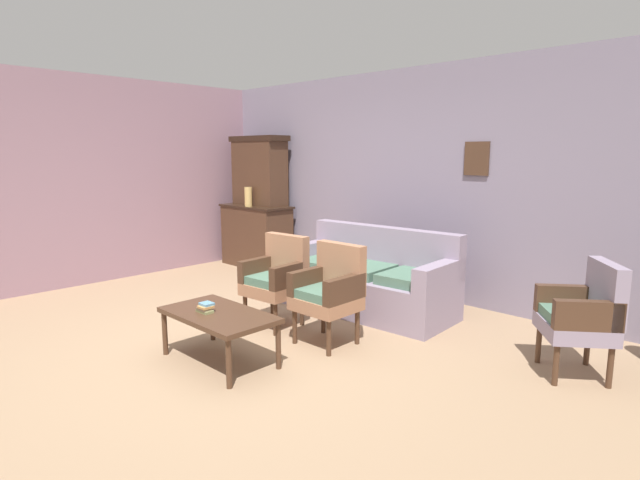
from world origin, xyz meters
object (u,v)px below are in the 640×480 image
object	(u,v)px
side_cabinet	(257,236)
floral_couch	(369,281)
vase_on_cabinet	(248,197)
coffee_table	(219,318)
armchair_near_cabinet	(277,276)
armchair_by_doorway	(330,289)
book_stack_on_table	(205,308)
wingback_chair_by_fireplace	(583,313)

from	to	relation	value
side_cabinet	floral_couch	world-z (taller)	side_cabinet
vase_on_cabinet	coffee_table	world-z (taller)	vase_on_cabinet
armchair_near_cabinet	armchair_by_doorway	xyz separation A→B (m)	(0.71, 0.01, 0.00)
armchair_near_cabinet	armchair_by_doorway	world-z (taller)	same
coffee_table	book_stack_on_table	world-z (taller)	book_stack_on_table
armchair_near_cabinet	wingback_chair_by_fireplace	distance (m)	2.72
coffee_table	floral_couch	bearing A→B (deg)	89.46
coffee_table	side_cabinet	bearing A→B (deg)	136.29
armchair_by_doorway	vase_on_cabinet	bearing A→B (deg)	154.70
wingback_chair_by_fireplace	coffee_table	size ratio (longest dim) A/B	0.90
coffee_table	book_stack_on_table	xyz separation A→B (m)	(-0.09, -0.07, 0.08)
side_cabinet	floral_couch	distance (m)	2.72
side_cabinet	armchair_near_cabinet	size ratio (longest dim) A/B	1.28
armchair_near_cabinet	book_stack_on_table	world-z (taller)	armchair_near_cabinet
side_cabinet	armchair_by_doorway	xyz separation A→B (m)	(2.99, -1.57, 0.03)
book_stack_on_table	vase_on_cabinet	bearing A→B (deg)	136.02
side_cabinet	coffee_table	world-z (taller)	side_cabinet
floral_couch	armchair_by_doorway	world-z (taller)	same
floral_couch	side_cabinet	bearing A→B (deg)	167.84
side_cabinet	wingback_chair_by_fireplace	distance (m)	4.92
armchair_near_cabinet	coffee_table	size ratio (longest dim) A/B	0.90
side_cabinet	book_stack_on_table	bearing A→B (deg)	-45.43
floral_couch	coffee_table	xyz separation A→B (m)	(-0.02, -1.95, 0.05)
vase_on_cabinet	floral_couch	size ratio (longest dim) A/B	0.15
armchair_by_doorway	coffee_table	world-z (taller)	armchair_by_doorway
vase_on_cabinet	floral_couch	bearing A→B (deg)	-8.50
wingback_chair_by_fireplace	book_stack_on_table	world-z (taller)	wingback_chair_by_fireplace
wingback_chair_by_fireplace	coffee_table	xyz separation A→B (m)	(-2.22, -1.79, -0.12)
book_stack_on_table	armchair_near_cabinet	bearing A→B (deg)	105.04
side_cabinet	coffee_table	xyz separation A→B (m)	(2.64, -2.52, -0.09)
floral_couch	book_stack_on_table	xyz separation A→B (m)	(-0.10, -2.02, 0.13)
wingback_chair_by_fireplace	coffee_table	bearing A→B (deg)	-141.18
wingback_chair_by_fireplace	coffee_table	distance (m)	2.86
armchair_near_cabinet	book_stack_on_table	xyz separation A→B (m)	(0.27, -1.01, -0.04)
floral_couch	armchair_near_cabinet	distance (m)	1.09
vase_on_cabinet	wingback_chair_by_fireplace	bearing A→B (deg)	-6.52
floral_couch	armchair_near_cabinet	world-z (taller)	same
book_stack_on_table	coffee_table	bearing A→B (deg)	39.10
vase_on_cabinet	armchair_near_cabinet	bearing A→B (deg)	-32.13
vase_on_cabinet	book_stack_on_table	bearing A→B (deg)	-43.98
floral_couch	coffee_table	distance (m)	1.95
armchair_near_cabinet	side_cabinet	bearing A→B (deg)	145.29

